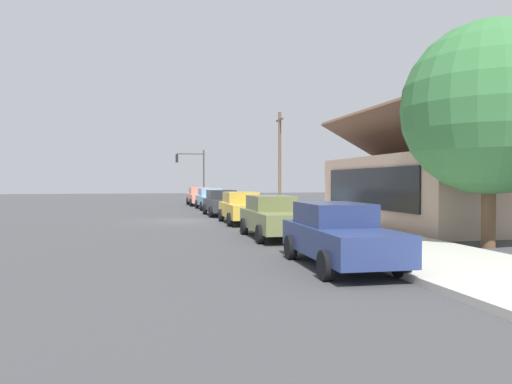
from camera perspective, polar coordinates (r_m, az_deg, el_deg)
ground_plane at (r=26.40m, az=-8.63°, el=-3.39°), size 120.00×120.00×0.00m
sidewalk_curb at (r=27.38m, az=3.15°, el=-3.04°), size 60.00×4.20×0.16m
car_coral at (r=42.89m, az=-6.71°, el=-0.49°), size 4.85×2.02×1.59m
car_skyblue at (r=36.83m, az=-5.37°, el=-0.79°), size 4.86×2.05×1.59m
car_charcoal at (r=30.14m, az=-4.04°, el=-1.25°), size 4.34×2.09×1.59m
car_mustard at (r=24.55m, az=-1.69°, el=-1.82°), size 4.80×2.01×1.59m
car_olive at (r=18.25m, az=2.01°, el=-2.91°), size 4.72×1.96×1.59m
car_navy at (r=12.31m, az=9.70°, el=-4.96°), size 4.74×2.09×1.59m
storefront_building at (r=24.88m, az=21.17°, el=0.42°), size 11.64×8.12×5.52m
shade_tree at (r=17.37m, az=25.87°, el=8.87°), size 5.55×5.55×7.27m
traffic_light_main at (r=47.36m, az=-7.46°, el=2.91°), size 0.37×2.79×5.20m
utility_pole_wooden at (r=37.53m, az=2.81°, el=4.01°), size 1.80×0.24×7.50m
fire_hydrant_red at (r=38.17m, az=-3.61°, el=-1.19°), size 0.22×0.22×0.71m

